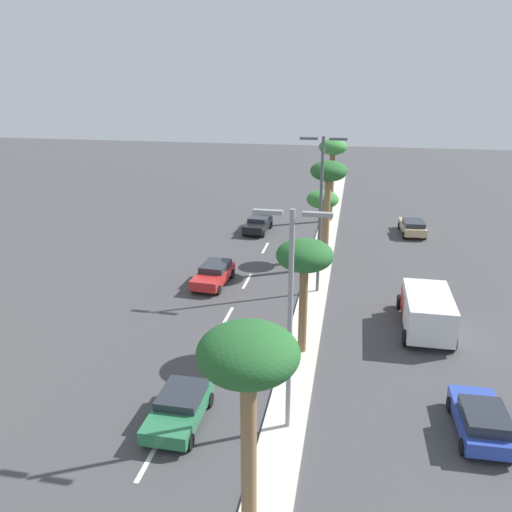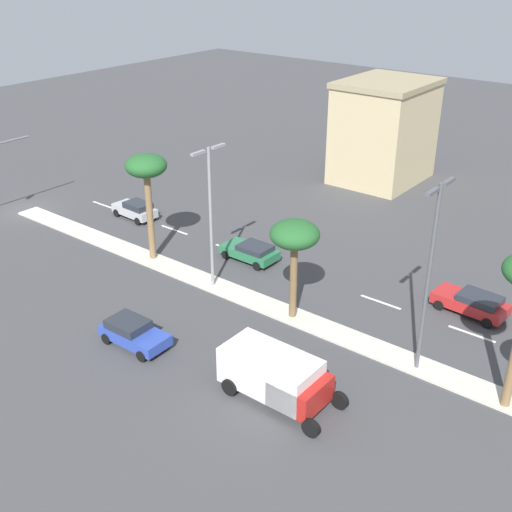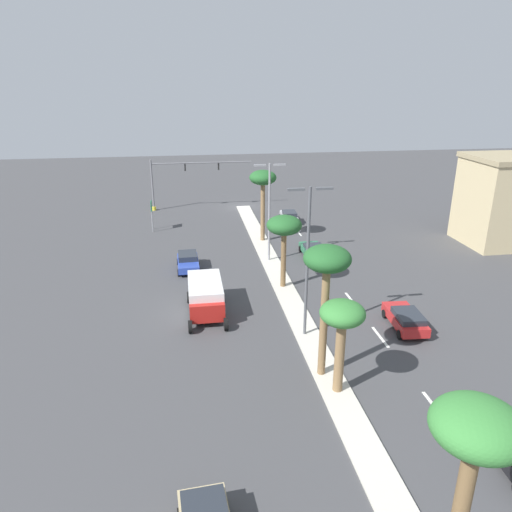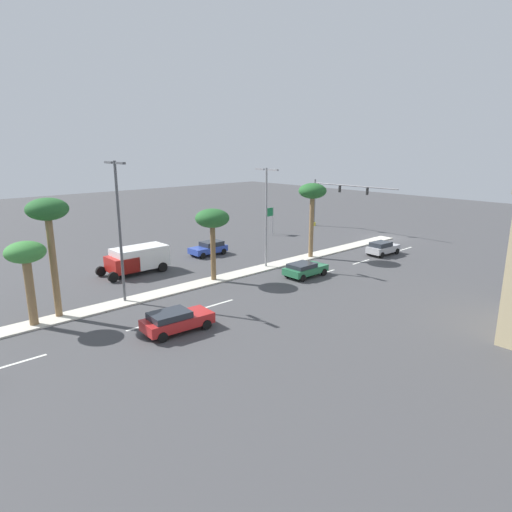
{
  "view_description": "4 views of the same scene",
  "coord_description": "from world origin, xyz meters",
  "px_view_note": "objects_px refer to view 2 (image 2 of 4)",
  "views": [
    {
      "loc": [
        2.26,
        3.02,
        14.07
      ],
      "look_at": [
        -3.3,
        31.95,
        3.65
      ],
      "focal_mm": 36.49,
      "sensor_mm": 36.0,
      "label": 1
    },
    {
      "loc": [
        27.3,
        46.14,
        20.3
      ],
      "look_at": [
        -2.18,
        22.89,
        1.88
      ],
      "focal_mm": 44.75,
      "sensor_mm": 36.0,
      "label": 2
    },
    {
      "loc": [
        7.89,
        63.85,
        16.62
      ],
      "look_at": [
        2.05,
        25.43,
        2.19
      ],
      "focal_mm": 33.56,
      "sensor_mm": 36.0,
      "label": 3
    },
    {
      "loc": [
        -29.64,
        49.52,
        11.39
      ],
      "look_at": [
        -2.9,
        25.15,
        2.37
      ],
      "focal_mm": 31.08,
      "sensor_mm": 36.0,
      "label": 4
    }
  ],
  "objects_px": {
    "street_lamp_outboard": "(430,266)",
    "box_truck": "(278,376)",
    "commercial_building": "(384,131)",
    "sedan_silver_trailing": "(135,209)",
    "street_lamp_center": "(210,207)",
    "sedan_blue_front": "(133,333)",
    "sedan_green_rear": "(251,251)",
    "palm_tree_rear": "(295,237)",
    "palm_tree_near": "(146,171)",
    "sedan_red_leading": "(472,303)"
  },
  "relations": [
    {
      "from": "sedan_green_rear",
      "to": "sedan_red_leading",
      "type": "relative_size",
      "value": 0.9
    },
    {
      "from": "palm_tree_near",
      "to": "box_truck",
      "type": "height_order",
      "value": "palm_tree_near"
    },
    {
      "from": "sedan_silver_trailing",
      "to": "sedan_blue_front",
      "type": "height_order",
      "value": "sedan_silver_trailing"
    },
    {
      "from": "commercial_building",
      "to": "sedan_green_rear",
      "type": "xyz_separation_m",
      "value": [
        21.24,
        1.16,
        -3.98
      ]
    },
    {
      "from": "commercial_building",
      "to": "sedan_green_rear",
      "type": "bearing_deg",
      "value": 3.13
    },
    {
      "from": "palm_tree_rear",
      "to": "street_lamp_outboard",
      "type": "distance_m",
      "value": 8.23
    },
    {
      "from": "palm_tree_near",
      "to": "commercial_building",
      "type": "bearing_deg",
      "value": 170.05
    },
    {
      "from": "sedan_green_rear",
      "to": "box_truck",
      "type": "xyz_separation_m",
      "value": [
        11.17,
        10.64,
        0.62
      ]
    },
    {
      "from": "street_lamp_center",
      "to": "sedan_blue_front",
      "type": "relative_size",
      "value": 2.3
    },
    {
      "from": "street_lamp_outboard",
      "to": "sedan_silver_trailing",
      "type": "height_order",
      "value": "street_lamp_outboard"
    },
    {
      "from": "palm_tree_near",
      "to": "street_lamp_outboard",
      "type": "distance_m",
      "value": 20.62
    },
    {
      "from": "street_lamp_outboard",
      "to": "sedan_green_rear",
      "type": "distance_m",
      "value": 16.6
    },
    {
      "from": "sedan_green_rear",
      "to": "sedan_blue_front",
      "type": "distance_m",
      "value": 12.44
    },
    {
      "from": "commercial_building",
      "to": "palm_tree_rear",
      "type": "bearing_deg",
      "value": 17.21
    },
    {
      "from": "sedan_red_leading",
      "to": "sedan_blue_front",
      "type": "height_order",
      "value": "sedan_blue_front"
    },
    {
      "from": "palm_tree_near",
      "to": "street_lamp_outboard",
      "type": "xyz_separation_m",
      "value": [
        0.48,
        20.61,
        -0.49
      ]
    },
    {
      "from": "street_lamp_outboard",
      "to": "box_truck",
      "type": "distance_m",
      "value": 9.19
    },
    {
      "from": "box_truck",
      "to": "sedan_red_leading",
      "type": "bearing_deg",
      "value": 162.08
    },
    {
      "from": "commercial_building",
      "to": "sedan_silver_trailing",
      "type": "relative_size",
      "value": 2.35
    },
    {
      "from": "palm_tree_near",
      "to": "sedan_blue_front",
      "type": "xyz_separation_m",
      "value": [
        8.18,
        7.09,
        -5.84
      ]
    },
    {
      "from": "sedan_silver_trailing",
      "to": "sedan_green_rear",
      "type": "xyz_separation_m",
      "value": [
        0.22,
        12.26,
        -0.07
      ]
    },
    {
      "from": "palm_tree_rear",
      "to": "sedan_red_leading",
      "type": "height_order",
      "value": "palm_tree_rear"
    },
    {
      "from": "box_truck",
      "to": "sedan_silver_trailing",
      "type": "bearing_deg",
      "value": -116.44
    },
    {
      "from": "palm_tree_near",
      "to": "sedan_silver_trailing",
      "type": "xyz_separation_m",
      "value": [
        -4.38,
        -6.64,
        -5.83
      ]
    },
    {
      "from": "sedan_silver_trailing",
      "to": "sedan_red_leading",
      "type": "xyz_separation_m",
      "value": [
        -2.41,
        27.36,
        -0.01
      ]
    },
    {
      "from": "street_lamp_center",
      "to": "sedan_blue_front",
      "type": "height_order",
      "value": "street_lamp_center"
    },
    {
      "from": "commercial_building",
      "to": "street_lamp_center",
      "type": "xyz_separation_m",
      "value": [
        25.79,
        1.62,
        0.92
      ]
    },
    {
      "from": "palm_tree_near",
      "to": "palm_tree_rear",
      "type": "distance_m",
      "value": 12.49
    },
    {
      "from": "street_lamp_outboard",
      "to": "box_truck",
      "type": "relative_size",
      "value": 1.67
    },
    {
      "from": "street_lamp_center",
      "to": "sedan_green_rear",
      "type": "bearing_deg",
      "value": -174.25
    },
    {
      "from": "street_lamp_outboard",
      "to": "sedan_green_rear",
      "type": "xyz_separation_m",
      "value": [
        -4.64,
        -14.99,
        -5.4
      ]
    },
    {
      "from": "commercial_building",
      "to": "sedan_silver_trailing",
      "type": "distance_m",
      "value": 24.09
    },
    {
      "from": "sedan_silver_trailing",
      "to": "sedan_blue_front",
      "type": "xyz_separation_m",
      "value": [
        12.56,
        13.73,
        -0.01
      ]
    },
    {
      "from": "commercial_building",
      "to": "sedan_red_leading",
      "type": "relative_size",
      "value": 2.06
    },
    {
      "from": "palm_tree_rear",
      "to": "sedan_green_rear",
      "type": "distance_m",
      "value": 9.34
    },
    {
      "from": "palm_tree_rear",
      "to": "sedan_blue_front",
      "type": "bearing_deg",
      "value": -34.07
    },
    {
      "from": "sedan_red_leading",
      "to": "commercial_building",
      "type": "bearing_deg",
      "value": -138.85
    },
    {
      "from": "sedan_green_rear",
      "to": "palm_tree_near",
      "type": "bearing_deg",
      "value": -53.46
    },
    {
      "from": "commercial_building",
      "to": "box_truck",
      "type": "bearing_deg",
      "value": 20.01
    },
    {
      "from": "street_lamp_outboard",
      "to": "box_truck",
      "type": "height_order",
      "value": "street_lamp_outboard"
    },
    {
      "from": "palm_tree_rear",
      "to": "street_lamp_outboard",
      "type": "bearing_deg",
      "value": 88.8
    },
    {
      "from": "palm_tree_near",
      "to": "box_truck",
      "type": "relative_size",
      "value": 1.24
    },
    {
      "from": "street_lamp_outboard",
      "to": "sedan_blue_front",
      "type": "relative_size",
      "value": 2.53
    },
    {
      "from": "sedan_red_leading",
      "to": "box_truck",
      "type": "distance_m",
      "value": 14.51
    },
    {
      "from": "street_lamp_center",
      "to": "sedan_red_leading",
      "type": "height_order",
      "value": "street_lamp_center"
    },
    {
      "from": "palm_tree_near",
      "to": "sedan_silver_trailing",
      "type": "height_order",
      "value": "palm_tree_near"
    },
    {
      "from": "sedan_green_rear",
      "to": "sedan_red_leading",
      "type": "bearing_deg",
      "value": 99.88
    },
    {
      "from": "palm_tree_near",
      "to": "palm_tree_rear",
      "type": "height_order",
      "value": "palm_tree_near"
    },
    {
      "from": "street_lamp_outboard",
      "to": "box_truck",
      "type": "xyz_separation_m",
      "value": [
        6.53,
        -4.35,
        -4.78
      ]
    },
    {
      "from": "commercial_building",
      "to": "street_lamp_outboard",
      "type": "height_order",
      "value": "street_lamp_outboard"
    }
  ]
}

